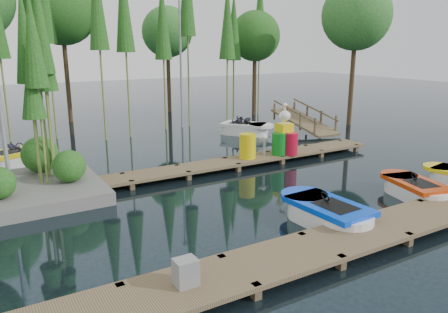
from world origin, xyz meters
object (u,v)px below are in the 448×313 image
boat_red (414,190)px  utility_cabinet (186,272)px  boat_blue (327,214)px  drum_cluster (285,139)px  yellow_barrel (248,146)px  boat_yellow_far (18,158)px

boat_red → utility_cabinet: utility_cabinet is taller
boat_blue → utility_cabinet: boat_blue is taller
utility_cabinet → boat_red: bearing=9.6°
drum_cluster → yellow_barrel: bearing=174.8°
yellow_barrel → drum_cluster: bearing=-5.2°
utility_cabinet → drum_cluster: size_ratio=0.25×
boat_red → drum_cluster: size_ratio=1.34×
boat_red → yellow_barrel: bearing=127.4°
boat_yellow_far → drum_cluster: (9.25, -4.69, 0.59)m
boat_blue → yellow_barrel: size_ratio=3.03×
boat_yellow_far → drum_cluster: 10.39m
drum_cluster → boat_yellow_far: bearing=153.1°
boat_yellow_far → yellow_barrel: 8.83m
boat_blue → utility_cabinet: size_ratio=5.68×
boat_blue → utility_cabinet: 4.81m
utility_cabinet → boat_blue: bearing=15.1°
yellow_barrel → boat_blue: bearing=-103.3°
boat_red → utility_cabinet: 8.51m
boat_yellow_far → utility_cabinet: boat_yellow_far is taller
boat_yellow_far → utility_cabinet: size_ratio=6.14×
yellow_barrel → drum_cluster: (1.69, -0.15, 0.12)m
yellow_barrel → boat_red: bearing=-66.9°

